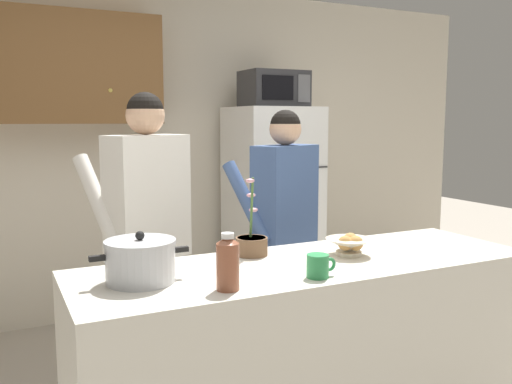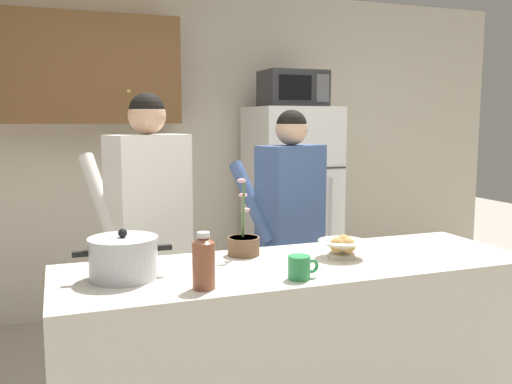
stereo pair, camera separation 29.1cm
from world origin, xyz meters
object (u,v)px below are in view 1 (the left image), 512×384
(person_near_pot, at_px, (147,214))
(coffee_mug, at_px, (318,266))
(bottle_near_edge, at_px, (228,262))
(cooking_pot, at_px, (141,261))
(refrigerator, at_px, (272,210))
(person_by_sink, at_px, (284,212))
(potted_orchid, at_px, (252,243))
(bread_bowl, at_px, (349,245))
(microwave, at_px, (274,89))

(person_near_pot, bearing_deg, coffee_mug, -65.93)
(bottle_near_edge, bearing_deg, cooking_pot, 137.76)
(person_near_pot, distance_m, bottle_near_edge, 0.98)
(bottle_near_edge, bearing_deg, refrigerator, 58.52)
(person_by_sink, height_order, bottle_near_edge, person_by_sink)
(cooking_pot, bearing_deg, person_by_sink, 36.24)
(person_by_sink, bearing_deg, potted_orchid, -130.09)
(person_near_pot, distance_m, person_by_sink, 0.85)
(coffee_mug, xyz_separation_m, bread_bowl, (0.33, 0.24, 0.00))
(person_near_pot, relative_size, cooking_pot, 4.34)
(refrigerator, relative_size, coffee_mug, 12.62)
(microwave, distance_m, person_by_sink, 1.38)
(bread_bowl, xyz_separation_m, bottle_near_edge, (-0.72, -0.24, 0.05))
(coffee_mug, height_order, potted_orchid, potted_orchid)
(person_near_pot, xyz_separation_m, person_by_sink, (0.85, 0.05, -0.06))
(person_by_sink, relative_size, coffee_mug, 12.30)
(coffee_mug, relative_size, potted_orchid, 0.36)
(person_near_pot, height_order, potted_orchid, person_near_pot)
(microwave, relative_size, person_near_pot, 0.28)
(refrigerator, bearing_deg, potted_orchid, -120.49)
(bread_bowl, height_order, potted_orchid, potted_orchid)
(person_by_sink, bearing_deg, bottle_near_edge, -127.97)
(refrigerator, height_order, person_by_sink, refrigerator)
(person_near_pot, bearing_deg, cooking_pot, -106.59)
(coffee_mug, bearing_deg, person_near_pot, 114.07)
(bread_bowl, bearing_deg, cooking_pot, 179.62)
(cooking_pot, relative_size, coffee_mug, 2.98)
(person_near_pot, bearing_deg, microwave, 39.20)
(cooking_pot, distance_m, bottle_near_edge, 0.36)
(person_near_pot, distance_m, potted_orchid, 0.65)
(refrigerator, distance_m, coffee_mug, 2.26)
(person_by_sink, distance_m, bottle_near_edge, 1.30)
(bread_bowl, distance_m, bottle_near_edge, 0.76)
(cooking_pot, xyz_separation_m, bread_bowl, (0.98, -0.01, -0.03))
(microwave, bearing_deg, bread_bowl, -106.90)
(person_near_pot, relative_size, potted_orchid, 4.60)
(cooking_pot, bearing_deg, person_near_pot, 73.41)
(bread_bowl, xyz_separation_m, potted_orchid, (-0.41, 0.20, 0.01))
(microwave, height_order, coffee_mug, microwave)
(person_near_pot, relative_size, coffee_mug, 12.93)
(bread_bowl, relative_size, bottle_near_edge, 1.02)
(microwave, height_order, bread_bowl, microwave)
(microwave, bearing_deg, refrigerator, 90.07)
(microwave, distance_m, person_near_pot, 1.85)
(person_by_sink, height_order, potted_orchid, person_by_sink)
(coffee_mug, relative_size, bread_bowl, 0.59)
(cooking_pot, relative_size, bottle_near_edge, 1.80)
(refrigerator, bearing_deg, bread_bowl, -106.71)
(refrigerator, bearing_deg, cooking_pot, -130.00)
(microwave, height_order, person_by_sink, microwave)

